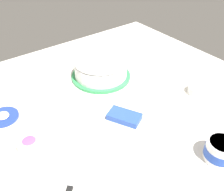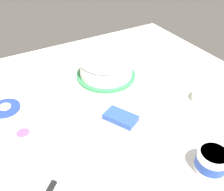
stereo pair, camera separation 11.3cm
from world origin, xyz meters
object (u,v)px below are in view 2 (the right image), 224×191
object	(u,v)px
spreading_knife	(54,181)
sprinkle_bowl_green	(10,86)
frosting_tub	(212,161)
frosting_tub_lid	(5,108)
sprinkle_bowl_orange	(203,96)
candy_box_lower	(121,118)
sprinkle_bowl_rainbow	(24,136)
frosted_cake	(106,68)

from	to	relation	value
spreading_knife	sprinkle_bowl_green	bearing A→B (deg)	-179.44
frosting_tub	frosting_tub_lid	xyz separation A→B (m)	(-0.66, -0.53, -0.03)
frosting_tub	sprinkle_bowl_orange	bearing A→B (deg)	138.20
frosting_tub_lid	sprinkle_bowl_green	world-z (taller)	sprinkle_bowl_green
frosting_tub	sprinkle_bowl_orange	size ratio (longest dim) A/B	1.10
spreading_knife	sprinkle_bowl_green	xyz separation A→B (m)	(-0.60, -0.01, 0.01)
sprinkle_bowl_orange	candy_box_lower	xyz separation A→B (m)	(-0.07, -0.39, -0.01)
frosting_tub	sprinkle_bowl_rainbow	xyz separation A→B (m)	(-0.44, -0.50, -0.02)
frosting_tub	candy_box_lower	bearing A→B (deg)	-159.45
frosting_tub	candy_box_lower	xyz separation A→B (m)	(-0.36, -0.13, -0.03)
frosting_tub_lid	spreading_knife	world-z (taller)	frosting_tub_lid
frosting_tub	spreading_knife	world-z (taller)	frosting_tub
frosted_cake	candy_box_lower	bearing A→B (deg)	-18.44
sprinkle_bowl_orange	candy_box_lower	world-z (taller)	sprinkle_bowl_orange
candy_box_lower	sprinkle_bowl_green	bearing A→B (deg)	-170.02
frosted_cake	frosting_tub	xyz separation A→B (m)	(0.67, 0.03, -0.01)
sprinkle_bowl_rainbow	candy_box_lower	world-z (taller)	sprinkle_bowl_rainbow
sprinkle_bowl_green	spreading_knife	bearing A→B (deg)	0.56
sprinkle_bowl_rainbow	sprinkle_bowl_green	distance (m)	0.36
sprinkle_bowl_green	frosting_tub_lid	bearing A→B (deg)	-20.94
spreading_knife	sprinkle_bowl_orange	xyz separation A→B (m)	(-0.08, 0.73, 0.01)
frosting_tub_lid	sprinkle_bowl_rainbow	size ratio (longest dim) A/B	1.35
frosting_tub	candy_box_lower	size ratio (longest dim) A/B	0.80
sprinkle_bowl_rainbow	candy_box_lower	bearing A→B (deg)	76.98
spreading_knife	frosting_tub	bearing A→B (deg)	66.23
frosting_tub	sprinkle_bowl_orange	world-z (taller)	frosting_tub
frosting_tub_lid	candy_box_lower	world-z (taller)	candy_box_lower
frosting_tub_lid	spreading_knife	bearing A→B (deg)	7.52
frosting_tub	sprinkle_bowl_green	bearing A→B (deg)	-149.36
frosting_tub	sprinkle_bowl_green	world-z (taller)	frosting_tub
spreading_knife	candy_box_lower	world-z (taller)	candy_box_lower
frosting_tub	sprinkle_bowl_green	size ratio (longest dim) A/B	1.18
sprinkle_bowl_green	frosted_cake	bearing A→B (deg)	73.84
frosting_tub_lid	sprinkle_bowl_green	distance (m)	0.15
frosting_tub_lid	sprinkle_bowl_green	size ratio (longest dim) A/B	1.41
sprinkle_bowl_rainbow	frosting_tub_lid	bearing A→B (deg)	-173.16
frosted_cake	sprinkle_bowl_rainbow	xyz separation A→B (m)	(0.23, -0.48, -0.03)
sprinkle_bowl_green	sprinkle_bowl_orange	size ratio (longest dim) A/B	0.93
frosting_tub_lid	sprinkle_bowl_orange	world-z (taller)	sprinkle_bowl_orange
sprinkle_bowl_rainbow	sprinkle_bowl_orange	xyz separation A→B (m)	(0.15, 0.76, -0.00)
frosting_tub_lid	sprinkle_bowl_green	bearing A→B (deg)	159.06
sprinkle_bowl_rainbow	sprinkle_bowl_orange	bearing A→B (deg)	78.63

